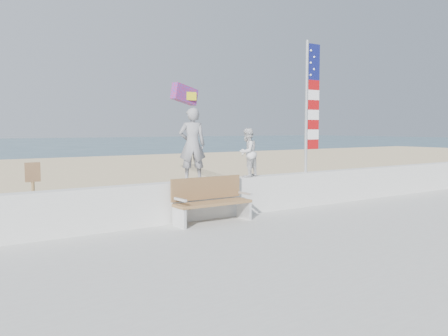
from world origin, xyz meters
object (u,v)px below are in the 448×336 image
at_px(child, 247,153).
at_px(bench, 211,200).
at_px(adult, 192,144).
at_px(flag, 310,101).

xyz_separation_m(child, bench, (-1.37, -0.45, -0.99)).
bearing_deg(adult, child, -156.14).
distance_m(child, flag, 2.47).
bearing_deg(bench, flag, 7.49).
height_order(child, bench, child).
height_order(bench, flag, flag).
bearing_deg(bench, adult, 113.72).
bearing_deg(child, adult, -19.37).
bearing_deg(child, bench, -0.96).
relative_size(child, flag, 0.34).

